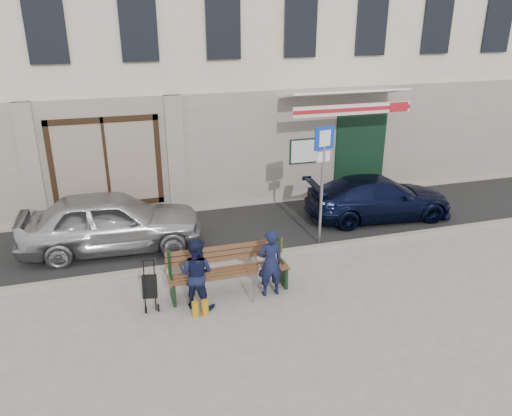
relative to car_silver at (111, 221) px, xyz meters
name	(u,v)px	position (x,y,z in m)	size (l,w,h in m)	color
ground	(285,291)	(3.22, -2.96, -0.70)	(80.00, 80.00, 0.00)	#9E9991
asphalt_lane	(244,230)	(3.22, 0.14, -0.70)	(60.00, 3.20, 0.01)	#282828
curb	(263,256)	(3.22, -1.46, -0.64)	(60.00, 0.18, 0.12)	#9E9384
building	(198,19)	(3.23, 5.49, 4.27)	(20.00, 8.27, 10.00)	beige
car_silver	(111,221)	(0.00, 0.00, 0.00)	(1.66, 4.12, 1.40)	#B8B9BD
car_navy	(379,198)	(6.91, -0.07, -0.13)	(1.60, 3.94, 1.14)	black
parking_sign	(323,167)	(4.74, -1.14, 1.24)	(0.52, 0.16, 2.86)	gray
bench	(227,272)	(2.10, -2.65, -0.24)	(2.40, 1.17, 0.98)	brown
man	(270,263)	(2.89, -2.97, -0.01)	(0.50, 0.33, 1.38)	#131836
woman	(196,273)	(1.44, -2.99, 0.00)	(0.68, 0.53, 1.40)	#141838
stroller	(150,288)	(0.59, -2.76, -0.29)	(0.31, 0.41, 0.94)	black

